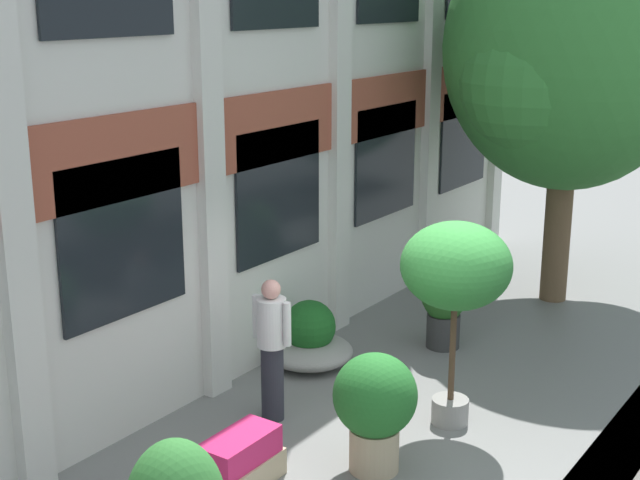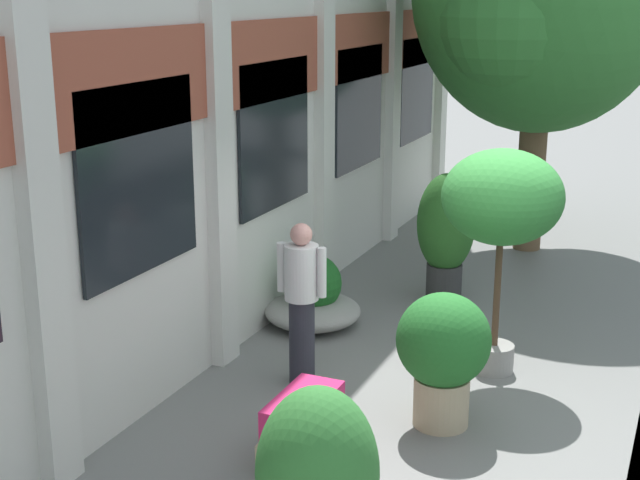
# 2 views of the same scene
# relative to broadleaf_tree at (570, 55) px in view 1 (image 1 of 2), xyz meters

# --- Properties ---
(ground_plane) EXTENTS (80.00, 80.00, 0.00)m
(ground_plane) POSITION_rel_broadleaf_tree_xyz_m (-5.67, -0.38, -3.83)
(ground_plane) COLOR slate
(apartment_facade) EXTENTS (16.46, 0.64, 7.26)m
(apartment_facade) POSITION_rel_broadleaf_tree_xyz_m (-5.67, 2.42, -0.20)
(apartment_facade) COLOR silver
(apartment_facade) RESTS_ON ground
(broadleaf_tree) EXTENTS (3.98, 3.79, 6.07)m
(broadleaf_tree) POSITION_rel_broadleaf_tree_xyz_m (0.00, 0.00, 0.00)
(broadleaf_tree) COLOR brown
(broadleaf_tree) RESTS_ON ground
(potted_plant_terracotta_small) EXTENTS (1.22, 1.22, 2.35)m
(potted_plant_terracotta_small) POSITION_rel_broadleaf_tree_xyz_m (-4.78, -0.58, -2.02)
(potted_plant_terracotta_small) COLOR gray
(potted_plant_terracotta_small) RESTS_ON ground
(potted_plant_stone_basin) EXTENTS (0.86, 0.86, 1.26)m
(potted_plant_stone_basin) POSITION_rel_broadleaf_tree_xyz_m (-6.16, -0.41, -3.10)
(potted_plant_stone_basin) COLOR tan
(potted_plant_stone_basin) RESTS_ON ground
(potted_plant_square_trough) EXTENTS (0.95, 0.50, 0.56)m
(potted_plant_square_trough) POSITION_rel_broadleaf_tree_xyz_m (-7.20, 0.50, -3.56)
(potted_plant_square_trough) COLOR tan
(potted_plant_square_trough) RESTS_ON ground
(potted_plant_fluted_column) EXTENTS (0.74, 0.74, 1.66)m
(potted_plant_fluted_column) POSITION_rel_broadleaf_tree_xyz_m (-2.80, 0.53, -2.87)
(potted_plant_fluted_column) COLOR #333333
(potted_plant_fluted_column) RESTS_ON ground
(potted_plant_wide_bowl) EXTENTS (1.14, 1.14, 0.87)m
(potted_plant_wide_bowl) POSITION_rel_broadleaf_tree_xyz_m (-4.34, 1.69, -3.51)
(potted_plant_wide_bowl) COLOR gray
(potted_plant_wide_bowl) RESTS_ON ground
(resident_by_doorway) EXTENTS (0.34, 0.53, 1.68)m
(resident_by_doorway) POSITION_rel_broadleaf_tree_xyz_m (-5.85, 1.14, -2.93)
(resident_by_doorway) COLOR #282833
(resident_by_doorway) RESTS_ON ground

